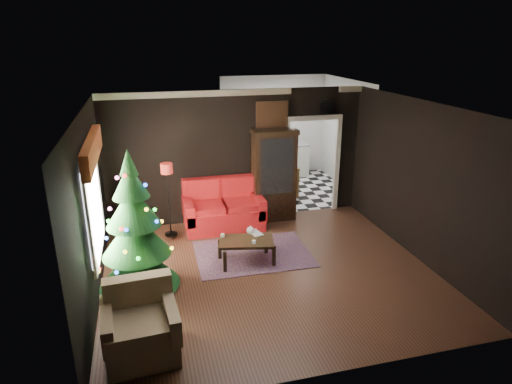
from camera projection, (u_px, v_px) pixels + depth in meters
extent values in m
plane|color=black|center=(269.00, 272.00, 7.60)|extent=(5.50, 5.50, 0.00)
plane|color=white|center=(271.00, 108.00, 6.67)|extent=(5.50, 5.50, 0.00)
plane|color=black|center=(237.00, 157.00, 9.41)|extent=(5.50, 0.00, 5.50)
plane|color=black|center=(334.00, 271.00, 4.85)|extent=(5.50, 0.00, 5.50)
plane|color=black|center=(89.00, 212.00, 6.48)|extent=(0.00, 5.50, 5.50)
plane|color=black|center=(420.00, 182.00, 7.78)|extent=(0.00, 5.50, 5.50)
cube|color=white|center=(93.00, 203.00, 6.66)|extent=(0.05, 1.60, 1.40)
cube|color=brown|center=(92.00, 150.00, 6.40)|extent=(0.12, 2.10, 0.35)
plane|color=white|center=(289.00, 190.00, 11.65)|extent=(3.00, 3.00, 0.00)
cube|color=white|center=(274.00, 116.00, 12.41)|extent=(0.70, 0.06, 0.70)
cube|color=#573650|center=(253.00, 254.00, 8.23)|extent=(2.11, 1.55, 0.01)
cylinder|color=white|center=(223.00, 235.00, 7.90)|extent=(0.07, 0.07, 0.06)
cylinder|color=white|center=(254.00, 242.00, 7.65)|extent=(0.09, 0.09, 0.06)
imported|color=tan|center=(252.00, 229.00, 7.94)|extent=(0.18, 0.06, 0.25)
cylinder|color=silver|center=(326.00, 107.00, 9.50)|extent=(0.32, 0.32, 0.06)
cube|color=#A57E4B|center=(272.00, 115.00, 9.27)|extent=(0.62, 0.05, 0.52)
cube|color=silver|center=(276.00, 161.00, 12.60)|extent=(1.80, 0.60, 0.90)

